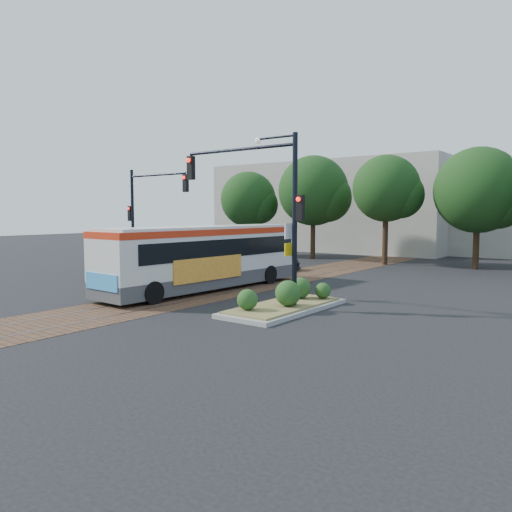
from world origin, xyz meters
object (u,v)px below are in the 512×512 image
(signal_pole_main, at_px, (266,193))
(officer, at_px, (96,264))
(signal_pole_left, at_px, (145,206))
(parked_car, at_px, (264,258))
(traffic_island, at_px, (286,301))
(city_bus, at_px, (206,254))

(signal_pole_main, height_order, officer, signal_pole_main)
(signal_pole_main, height_order, signal_pole_left, signal_pole_main)
(signal_pole_left, relative_size, parked_car, 1.28)
(officer, bearing_deg, parked_car, -152.56)
(traffic_island, relative_size, signal_pole_main, 0.87)
(city_bus, height_order, traffic_island, city_bus)
(traffic_island, height_order, officer, officer)
(officer, bearing_deg, city_bus, 149.26)
(signal_pole_left, distance_m, parked_car, 7.80)
(officer, bearing_deg, signal_pole_left, -116.03)
(parked_car, bearing_deg, signal_pole_left, 135.94)
(traffic_island, height_order, signal_pole_left, signal_pole_left)
(parked_car, bearing_deg, city_bus, -161.56)
(city_bus, xyz_separation_m, officer, (-6.72, -1.01, -0.75))
(city_bus, distance_m, parked_car, 8.74)
(traffic_island, xyz_separation_m, officer, (-12.21, 0.75, 0.51))
(traffic_island, bearing_deg, parked_car, 129.42)
(signal_pole_main, distance_m, parked_car, 12.78)
(city_bus, relative_size, signal_pole_left, 1.79)
(city_bus, bearing_deg, traffic_island, -15.48)
(signal_pole_main, relative_size, parked_car, 1.28)
(traffic_island, relative_size, parked_car, 1.11)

